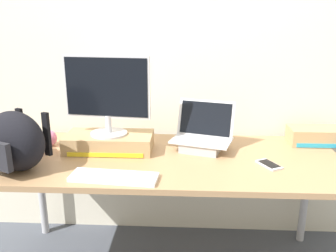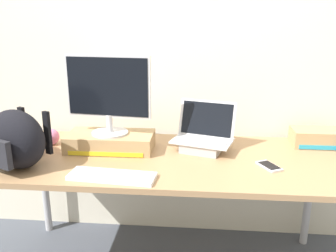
{
  "view_description": "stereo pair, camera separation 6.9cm",
  "coord_description": "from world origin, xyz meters",
  "views": [
    {
      "loc": [
        0.1,
        -1.88,
        1.49
      ],
      "look_at": [
        0.0,
        0.0,
        0.92
      ],
      "focal_mm": 38.5,
      "sensor_mm": 36.0,
      "label": 1
    },
    {
      "loc": [
        0.17,
        -1.88,
        1.49
      ],
      "look_at": [
        0.0,
        0.0,
        0.92
      ],
      "focal_mm": 38.5,
      "sensor_mm": 36.0,
      "label": 2
    }
  ],
  "objects": [
    {
      "name": "back_wall",
      "position": [
        0.0,
        0.51,
        1.3
      ],
      "size": [
        7.0,
        0.1,
        2.6
      ],
      "primitive_type": "cube",
      "color": "silver",
      "rests_on": "ground"
    },
    {
      "name": "desk",
      "position": [
        0.0,
        0.0,
        0.68
      ],
      "size": [
        1.93,
        0.82,
        0.74
      ],
      "color": "#A87F56",
      "rests_on": "ground"
    },
    {
      "name": "toner_box_yellow",
      "position": [
        -0.35,
        0.09,
        0.79
      ],
      "size": [
        0.5,
        0.26,
        0.1
      ],
      "color": "tan",
      "rests_on": "desk"
    },
    {
      "name": "desktop_monitor",
      "position": [
        -0.35,
        0.09,
        1.08
      ],
      "size": [
        0.5,
        0.21,
        0.46
      ],
      "rotation": [
        0.0,
        0.0,
        -0.13
      ],
      "color": "silver",
      "rests_on": "toner_box_yellow"
    },
    {
      "name": "open_laptop",
      "position": [
        0.19,
        0.13,
        0.8
      ],
      "size": [
        0.39,
        0.31,
        0.28
      ],
      "rotation": [
        0.0,
        0.0,
        -0.3
      ],
      "color": "#ADADB2",
      "rests_on": "desk"
    },
    {
      "name": "external_keyboard",
      "position": [
        -0.25,
        -0.31,
        0.75
      ],
      "size": [
        0.43,
        0.17,
        0.02
      ],
      "rotation": [
        0.0,
        0.0,
        -0.09
      ],
      "color": "white",
      "rests_on": "desk"
    },
    {
      "name": "messenger_backpack",
      "position": [
        -0.76,
        -0.22,
        0.89
      ],
      "size": [
        0.4,
        0.34,
        0.31
      ],
      "rotation": [
        0.0,
        0.0,
        -0.42
      ],
      "color": "black",
      "rests_on": "desk"
    },
    {
      "name": "coffee_mug",
      "position": [
        -0.76,
        -0.0,
        0.79
      ],
      "size": [
        0.13,
        0.08,
        0.09
      ],
      "color": "#2D4C93",
      "rests_on": "desk"
    },
    {
      "name": "cell_phone",
      "position": [
        0.54,
        -0.1,
        0.75
      ],
      "size": [
        0.13,
        0.16,
        0.01
      ],
      "rotation": [
        0.0,
        0.0,
        0.48
      ],
      "color": "silver",
      "rests_on": "desk"
    },
    {
      "name": "plush_toy",
      "position": [
        -0.73,
        0.14,
        0.79
      ],
      "size": [
        0.1,
        0.1,
        0.1
      ],
      "color": "#CC7099",
      "rests_on": "desk"
    },
    {
      "name": "toner_box_cyan",
      "position": [
        0.9,
        0.27,
        0.79
      ],
      "size": [
        0.32,
        0.18,
        0.1
      ],
      "color": "tan",
      "rests_on": "desk"
    }
  ]
}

